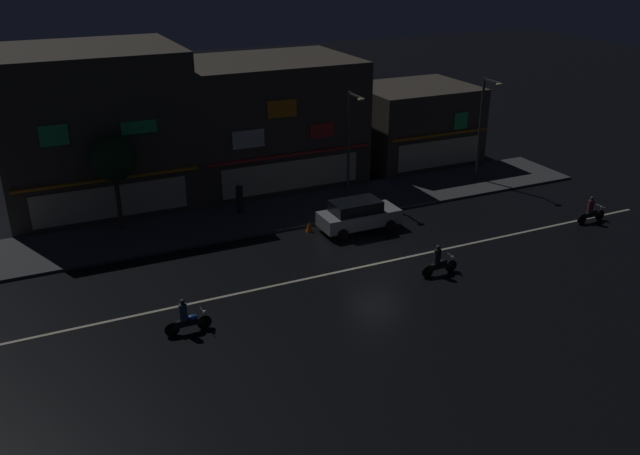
# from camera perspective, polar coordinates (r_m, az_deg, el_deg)

# --- Properties ---
(ground_plane) EXTENTS (140.00, 140.00, 0.00)m
(ground_plane) POSITION_cam_1_polar(r_m,az_deg,el_deg) (32.58, 4.77, -3.08)
(ground_plane) COLOR black
(lane_divider_stripe) EXTENTS (33.51, 0.16, 0.01)m
(lane_divider_stripe) POSITION_cam_1_polar(r_m,az_deg,el_deg) (32.58, 4.78, -3.07)
(lane_divider_stripe) COLOR beige
(lane_divider_stripe) RESTS_ON ground
(sidewalk_far) EXTENTS (35.27, 4.91, 0.14)m
(sidewalk_far) POSITION_cam_1_polar(r_m,az_deg,el_deg) (39.05, -0.99, 1.68)
(sidewalk_far) COLOR #424447
(sidewalk_far) RESTS_ON ground
(storefront_left_block) EXTENTS (10.91, 7.98, 7.61)m
(storefront_left_block) POSITION_cam_1_polar(r_m,az_deg,el_deg) (43.54, -4.50, 9.04)
(storefront_left_block) COLOR #4C443A
(storefront_left_block) RESTS_ON ground
(storefront_center_block) EXTENTS (10.25, 8.77, 8.92)m
(storefront_center_block) POSITION_cam_1_polar(r_m,az_deg,el_deg) (41.39, -18.68, 8.08)
(storefront_center_block) COLOR #4C443A
(storefront_center_block) RESTS_ON ground
(storefront_right_block) EXTENTS (7.80, 6.59, 5.19)m
(storefront_right_block) POSITION_cam_1_polar(r_m,az_deg,el_deg) (47.90, 7.89, 8.70)
(storefront_right_block) COLOR #4C443A
(storefront_right_block) RESTS_ON ground
(streetlamp_west) EXTENTS (0.44, 1.64, 6.26)m
(streetlamp_west) POSITION_cam_1_polar(r_m,az_deg,el_deg) (39.54, 2.61, 7.77)
(streetlamp_west) COLOR #47494C
(streetlamp_west) RESTS_ON sidewalk_far
(streetlamp_mid) EXTENTS (0.44, 1.64, 6.50)m
(streetlamp_mid) POSITION_cam_1_polar(r_m,az_deg,el_deg) (43.59, 13.60, 8.77)
(streetlamp_mid) COLOR #47494C
(streetlamp_mid) RESTS_ON sidewalk_far
(pedestrian_on_sidewalk) EXTENTS (0.39, 0.39, 1.79)m
(pedestrian_on_sidewalk) POSITION_cam_1_polar(r_m,az_deg,el_deg) (38.15, -6.80, 2.42)
(pedestrian_on_sidewalk) COLOR #232328
(pedestrian_on_sidewalk) RESTS_ON sidewalk_far
(street_tree) EXTENTS (2.40, 2.40, 5.14)m
(street_tree) POSITION_cam_1_polar(r_m,az_deg,el_deg) (36.22, -17.06, 5.59)
(street_tree) COLOR #473323
(street_tree) RESTS_ON sidewalk_far
(parked_car_near_kerb) EXTENTS (4.30, 1.98, 1.67)m
(parked_car_near_kerb) POSITION_cam_1_polar(r_m,az_deg,el_deg) (35.98, 3.23, 1.09)
(parked_car_near_kerb) COLOR #9EA0A5
(parked_car_near_kerb) RESTS_ON ground
(motorcycle_lead) EXTENTS (1.90, 0.60, 1.52)m
(motorcycle_lead) POSITION_cam_1_polar(r_m,az_deg,el_deg) (39.86, 21.92, 1.26)
(motorcycle_lead) COLOR black
(motorcycle_lead) RESTS_ON ground
(motorcycle_following) EXTENTS (1.90, 0.60, 1.52)m
(motorcycle_following) POSITION_cam_1_polar(r_m,az_deg,el_deg) (27.27, -11.22, -7.54)
(motorcycle_following) COLOR black
(motorcycle_following) RESTS_ON ground
(motorcycle_opposite_lane) EXTENTS (1.90, 0.60, 1.52)m
(motorcycle_opposite_lane) POSITION_cam_1_polar(r_m,az_deg,el_deg) (31.67, 10.00, -2.91)
(motorcycle_opposite_lane) COLOR black
(motorcycle_opposite_lane) RESTS_ON ground
(traffic_cone) EXTENTS (0.36, 0.36, 0.55)m
(traffic_cone) POSITION_cam_1_polar(r_m,az_deg,el_deg) (35.94, -0.93, 0.07)
(traffic_cone) COLOR orange
(traffic_cone) RESTS_ON ground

